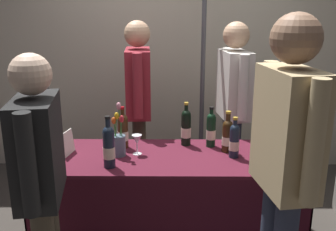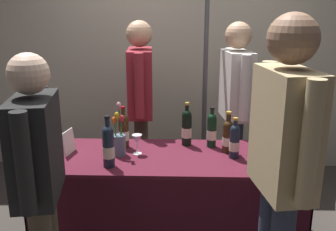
{
  "view_description": "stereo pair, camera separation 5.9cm",
  "coord_description": "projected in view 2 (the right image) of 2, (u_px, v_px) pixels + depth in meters",
  "views": [
    {
      "loc": [
        0.02,
        -2.53,
        1.76
      ],
      "look_at": [
        0.0,
        0.0,
        1.03
      ],
      "focal_mm": 40.43,
      "sensor_mm": 36.0,
      "label": 1
    },
    {
      "loc": [
        0.08,
        -2.53,
        1.76
      ],
      "look_at": [
        0.0,
        0.0,
        1.03
      ],
      "focal_mm": 40.43,
      "sensor_mm": 36.0,
      "label": 2
    }
  ],
  "objects": [
    {
      "name": "featured_wine_bottle",
      "position": [
        108.0,
        145.0,
        2.49
      ],
      "size": [
        0.08,
        0.08,
        0.35
      ],
      "color": "#192333",
      "rests_on": "tasting_table"
    },
    {
      "name": "display_bottle_4",
      "position": [
        280.0,
        144.0,
        2.51
      ],
      "size": [
        0.07,
        0.07,
        0.36
      ],
      "color": "black",
      "rests_on": "tasting_table"
    },
    {
      "name": "display_bottle_0",
      "position": [
        280.0,
        137.0,
        2.67
      ],
      "size": [
        0.08,
        0.08,
        0.33
      ],
      "color": "#192333",
      "rests_on": "tasting_table"
    },
    {
      "name": "display_bottle_1",
      "position": [
        212.0,
        130.0,
        2.85
      ],
      "size": [
        0.07,
        0.07,
        0.31
      ],
      "color": "black",
      "rests_on": "tasting_table"
    },
    {
      "name": "display_bottle_6",
      "position": [
        235.0,
        141.0,
        2.64
      ],
      "size": [
        0.07,
        0.07,
        0.3
      ],
      "color": "#192333",
      "rests_on": "tasting_table"
    },
    {
      "name": "back_partition",
      "position": [
        173.0,
        57.0,
        4.1
      ],
      "size": [
        5.82,
        0.12,
        2.46
      ],
      "primitive_type": "cube",
      "color": "#B2A893",
      "rests_on": "ground_plane"
    },
    {
      "name": "vendor_presenter",
      "position": [
        141.0,
        95.0,
        3.37
      ],
      "size": [
        0.24,
        0.63,
        1.65
      ],
      "rotation": [
        0.0,
        0.0,
        -1.5
      ],
      "color": "#4C4233",
      "rests_on": "ground_plane"
    },
    {
      "name": "brochure_stand",
      "position": [
        69.0,
        142.0,
        2.74
      ],
      "size": [
        0.06,
        0.17,
        0.17
      ],
      "primitive_type": "cube",
      "rotation": [
        0.11,
        0.0,
        4.53
      ],
      "color": "silver",
      "rests_on": "tasting_table"
    },
    {
      "name": "booth_signpost",
      "position": [
        206.0,
        50.0,
        3.53
      ],
      "size": [
        0.48,
        0.04,
        2.24
      ],
      "color": "#47474C",
      "rests_on": "ground_plane"
    },
    {
      "name": "display_bottle_5",
      "position": [
        187.0,
        127.0,
        2.89
      ],
      "size": [
        0.08,
        0.08,
        0.34
      ],
      "color": "black",
      "rests_on": "tasting_table"
    },
    {
      "name": "tasting_table",
      "position": [
        168.0,
        184.0,
        2.78
      ],
      "size": [
        1.89,
        0.69,
        0.73
      ],
      "color": "#4C1423",
      "rests_on": "ground_plane"
    },
    {
      "name": "wine_glass_near_vendor",
      "position": [
        137.0,
        140.0,
        2.72
      ],
      "size": [
        0.07,
        0.07,
        0.15
      ],
      "color": "silver",
      "rests_on": "tasting_table"
    },
    {
      "name": "flower_vase",
      "position": [
        119.0,
        141.0,
        2.69
      ],
      "size": [
        0.1,
        0.1,
        0.4
      ],
      "color": "slate",
      "rests_on": "tasting_table"
    },
    {
      "name": "taster_foreground_left",
      "position": [
        282.0,
        156.0,
        1.87
      ],
      "size": [
        0.27,
        0.58,
        1.74
      ],
      "rotation": [
        0.0,
        0.0,
        1.72
      ],
      "color": "#2D3347",
      "rests_on": "ground_plane"
    },
    {
      "name": "vendor_assistant",
      "position": [
        235.0,
        99.0,
        3.29
      ],
      "size": [
        0.26,
        0.58,
        1.64
      ],
      "rotation": [
        0.0,
        0.0,
        -1.44
      ],
      "color": "#2D3347",
      "rests_on": "ground_plane"
    },
    {
      "name": "taster_foreground_right",
      "position": [
        38.0,
        169.0,
        2.02
      ],
      "size": [
        0.28,
        0.61,
        1.55
      ],
      "rotation": [
        0.0,
        0.0,
        1.73
      ],
      "color": "#4C4233",
      "rests_on": "ground_plane"
    },
    {
      "name": "display_bottle_3",
      "position": [
        228.0,
        135.0,
        2.75
      ],
      "size": [
        0.08,
        0.08,
        0.31
      ],
      "color": "#38230F",
      "rests_on": "tasting_table"
    },
    {
      "name": "display_bottle_2",
      "position": [
        124.0,
        130.0,
        2.85
      ],
      "size": [
        0.08,
        0.08,
        0.32
      ],
      "color": "#38230F",
      "rests_on": "tasting_table"
    }
  ]
}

